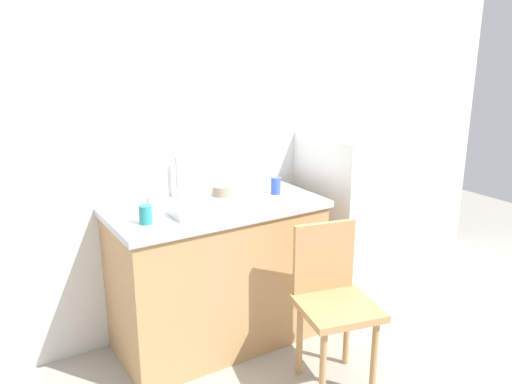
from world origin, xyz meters
The scene contains 12 objects.
ground_plane centered at (0.00, 0.00, 0.00)m, with size 8.00×8.00×0.00m, color #9E998E.
back_wall centered at (0.00, 1.00, 1.27)m, with size 4.80×0.10×2.53m, color silver.
cabinet_base centered at (-0.32, 0.65, 0.43)m, with size 1.24×0.60×0.87m, color tan.
countertop centered at (-0.32, 0.65, 0.89)m, with size 1.28×0.64×0.04m, color #B7B7BC.
faucet centered at (-0.45, 0.90, 1.03)m, with size 0.02×0.02×0.25m, color #B7B7BC.
refrigerator centered at (0.73, 0.65, 0.62)m, with size 0.53×0.61×1.24m, color silver.
chair centered at (0.03, -0.03, 0.50)m, with size 0.48×0.48×0.89m.
dish_tray centered at (-0.50, 0.56, 0.93)m, with size 0.28×0.20×0.05m, color white.
terracotta_bowl centered at (-0.20, 0.80, 0.94)m, with size 0.12×0.12×0.06m, color gray.
cup_teal centered at (-0.80, 0.54, 0.96)m, with size 0.07×0.07×0.10m, color teal.
cup_white centered at (-0.71, 0.68, 0.96)m, with size 0.06×0.06×0.10m, color white.
cup_blue centered at (0.10, 0.65, 0.96)m, with size 0.06×0.06×0.11m, color blue.
Camera 1 is at (-1.67, -1.97, 1.84)m, focal length 36.38 mm.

